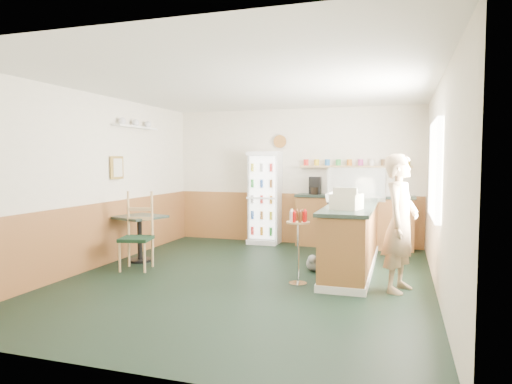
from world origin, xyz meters
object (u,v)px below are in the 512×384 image
at_px(shopkeeper, 400,223).
at_px(cafe_chair, 139,228).
at_px(drinks_fridge, 265,198).
at_px(display_case, 357,184).
at_px(condiment_stand, 298,235).
at_px(cafe_table, 140,229).
at_px(cash_register, 346,202).

bearing_deg(shopkeeper, cafe_chair, 106.20).
bearing_deg(drinks_fridge, display_case, -28.92).
height_order(display_case, shopkeeper, shopkeeper).
xyz_separation_m(shopkeeper, condiment_stand, (-1.31, -0.08, -0.21)).
distance_m(condiment_stand, cafe_table, 2.85).
distance_m(drinks_fridge, shopkeeper, 3.77).
relative_size(display_case, cafe_table, 1.07).
height_order(drinks_fridge, cash_register, drinks_fridge).
xyz_separation_m(display_case, condiment_stand, (-0.61, -1.75, -0.61)).
xyz_separation_m(display_case, shopkeeper, (0.70, -1.67, -0.40)).
height_order(shopkeeper, cafe_table, shopkeeper).
bearing_deg(cafe_table, shopkeeper, -6.88).
height_order(cafe_table, cafe_chair, cafe_chair).
relative_size(cash_register, cafe_table, 0.43).
bearing_deg(condiment_stand, shopkeeper, 3.32).
distance_m(display_case, cash_register, 1.50).
xyz_separation_m(display_case, cash_register, (0.00, -1.49, -0.16)).
bearing_deg(cafe_chair, display_case, 14.08).
bearing_deg(cafe_table, cash_register, -5.25).
bearing_deg(condiment_stand, drinks_fridge, 114.92).
distance_m(display_case, cafe_table, 3.67).
bearing_deg(shopkeeper, cash_register, 92.78).
bearing_deg(drinks_fridge, cafe_table, -123.75).
height_order(drinks_fridge, cafe_table, drinks_fridge).
distance_m(cash_register, cafe_chair, 3.18).
relative_size(shopkeeper, condiment_stand, 1.77).
distance_m(drinks_fridge, display_case, 2.21).
bearing_deg(drinks_fridge, condiment_stand, -65.08).
relative_size(cash_register, shopkeeper, 0.22).
relative_size(display_case, shopkeeper, 0.53).
bearing_deg(cafe_table, drinks_fridge, 56.25).
height_order(cash_register, cafe_chair, cash_register).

